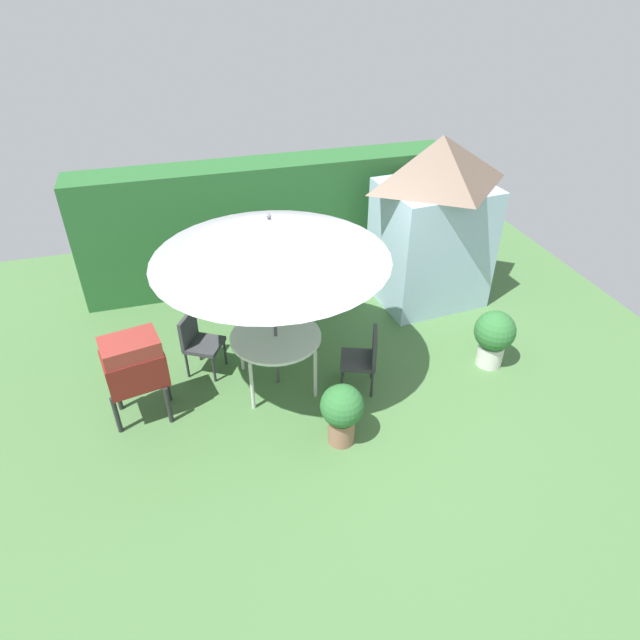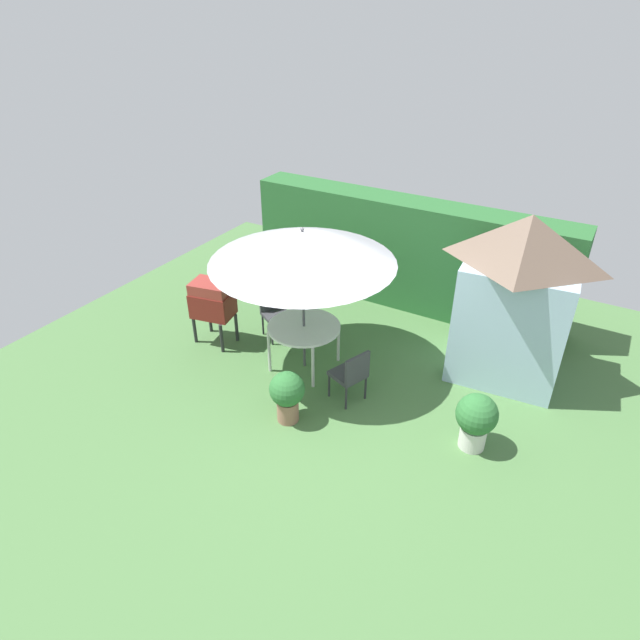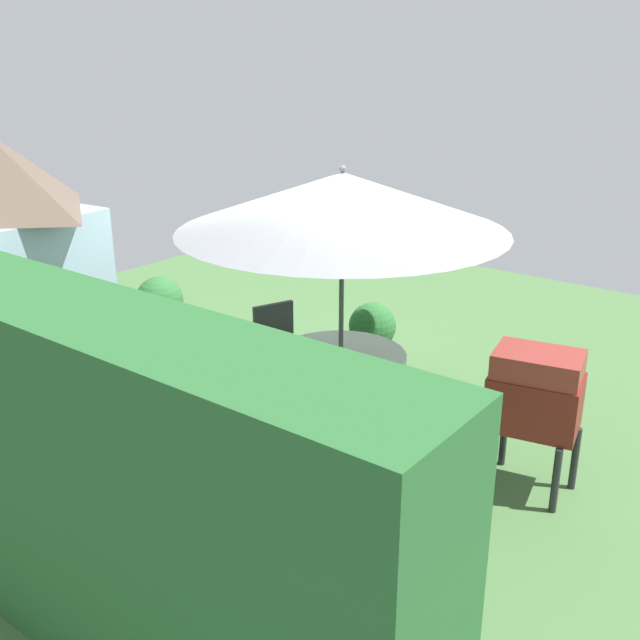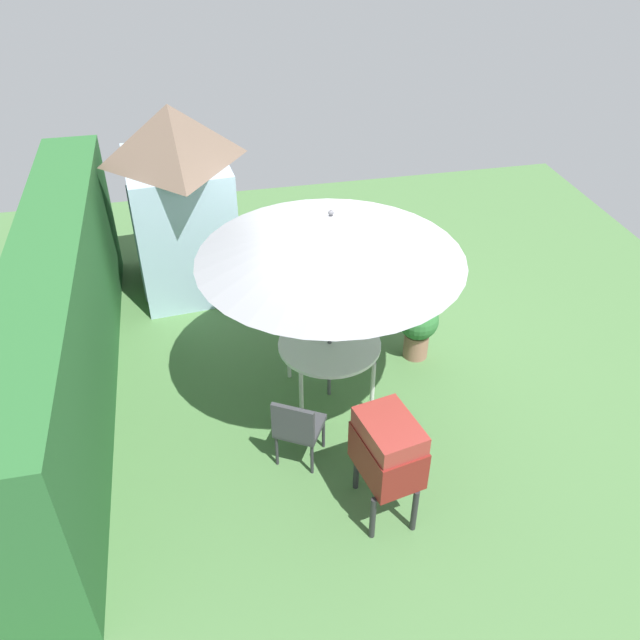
{
  "view_description": "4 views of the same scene",
  "coord_description": "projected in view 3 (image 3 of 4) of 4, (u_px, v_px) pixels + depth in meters",
  "views": [
    {
      "loc": [
        -1.59,
        -5.16,
        4.98
      ],
      "look_at": [
        0.03,
        0.45,
        1.01
      ],
      "focal_mm": 30.61,
      "sensor_mm": 36.0,
      "label": 1
    },
    {
      "loc": [
        3.46,
        -5.76,
        5.44
      ],
      "look_at": [
        -0.29,
        0.65,
        0.94
      ],
      "focal_mm": 30.3,
      "sensor_mm": 36.0,
      "label": 2
    },
    {
      "loc": [
        -4.2,
        5.64,
        3.39
      ],
      "look_at": [
        -0.13,
        0.34,
        0.97
      ],
      "focal_mm": 41.62,
      "sensor_mm": 36.0,
      "label": 3
    },
    {
      "loc": [
        -6.42,
        1.94,
        5.52
      ],
      "look_at": [
        -0.49,
        0.66,
        1.1
      ],
      "focal_mm": 37.04,
      "sensor_mm": 36.0,
      "label": 4
    }
  ],
  "objects": [
    {
      "name": "bbq_grill",
      "position": [
        535.0,
        394.0,
        5.86
      ],
      "size": [
        0.79,
        0.63,
        1.2
      ],
      "color": "maroon",
      "rests_on": "ground"
    },
    {
      "name": "potted_plant_by_shed",
      "position": [
        372.0,
        333.0,
        8.12
      ],
      "size": [
        0.52,
        0.52,
        0.83
      ],
      "color": "#936651",
      "rests_on": "ground"
    },
    {
      "name": "garden_shed",
      "position": [
        1.0,
        272.0,
        7.1
      ],
      "size": [
        1.86,
        1.59,
        2.75
      ],
      "color": "#9EBCD1",
      "rests_on": "ground"
    },
    {
      "name": "hedge_backdrop",
      "position": [
        7.0,
        433.0,
        4.8
      ],
      "size": [
        6.35,
        0.75,
        2.14
      ],
      "color": "#28602D",
      "rests_on": "ground"
    },
    {
      "name": "ground_plane",
      "position": [
        330.0,
        395.0,
        7.77
      ],
      "size": [
        11.0,
        11.0,
        0.0
      ],
      "primitive_type": "plane",
      "color": "#47703D"
    },
    {
      "name": "patio_table",
      "position": [
        341.0,
        360.0,
        6.8
      ],
      "size": [
        1.2,
        1.2,
        0.79
      ],
      "color": "white",
      "rests_on": "ground"
    },
    {
      "name": "patio_umbrella",
      "position": [
        342.0,
        202.0,
        6.3
      ],
      "size": [
        2.88,
        2.88,
        2.5
      ],
      "color": "#4C4C51",
      "rests_on": "ground"
    },
    {
      "name": "potted_plant_by_grill",
      "position": [
        160.0,
        306.0,
        8.94
      ],
      "size": [
        0.57,
        0.57,
        0.86
      ],
      "color": "silver",
      "rests_on": "ground"
    },
    {
      "name": "chair_near_shed",
      "position": [
        279.0,
        341.0,
        7.81
      ],
      "size": [
        0.6,
        0.59,
        0.9
      ],
      "color": "#38383D",
      "rests_on": "ground"
    },
    {
      "name": "chair_far_side",
      "position": [
        398.0,
        436.0,
        5.88
      ],
      "size": [
        0.63,
        0.63,
        0.9
      ],
      "color": "#38383D",
      "rests_on": "ground"
    }
  ]
}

